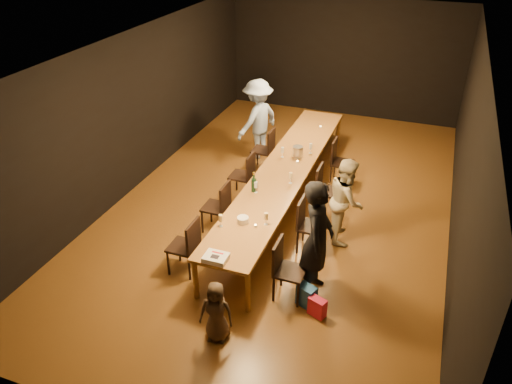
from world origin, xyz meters
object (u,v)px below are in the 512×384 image
(chair_right_1, at_px, (312,226))
(chair_right_2, at_px, (329,191))
(child, at_px, (216,312))
(chair_right_0, at_px, (290,271))
(champagne_bottle, at_px, (254,182))
(plate_stack, at_px, (243,220))
(chair_left_3, at_px, (263,150))
(birthday_cake, at_px, (216,258))
(chair_right_3, at_px, (342,162))
(woman_birthday, at_px, (317,239))
(ice_bucket, at_px, (298,152))
(man_blue, at_px, (258,119))
(table, at_px, (284,172))
(woman_tan, at_px, (346,200))
(chair_left_0, at_px, (183,246))
(chair_left_2, at_px, (241,175))
(chair_left_1, at_px, (216,206))

(chair_right_1, height_order, chair_right_2, same)
(child, bearing_deg, chair_right_0, 49.09)
(champagne_bottle, bearing_deg, plate_stack, -79.46)
(chair_left_3, distance_m, birthday_cake, 4.15)
(chair_right_3, distance_m, plate_stack, 3.24)
(woman_birthday, distance_m, ice_bucket, 2.92)
(chair_left_3, height_order, birthday_cake, chair_left_3)
(man_blue, relative_size, child, 1.96)
(plate_stack, height_order, champagne_bottle, champagne_bottle)
(chair_right_0, xyz_separation_m, plate_stack, (-0.92, 0.51, 0.33))
(plate_stack, bearing_deg, table, 87.95)
(birthday_cake, relative_size, champagne_bottle, 0.90)
(chair_left_3, distance_m, plate_stack, 3.20)
(table, xyz_separation_m, child, (0.20, -3.49, -0.25))
(champagne_bottle, bearing_deg, woman_tan, 10.72)
(chair_right_0, relative_size, chair_left_0, 1.00)
(plate_stack, bearing_deg, chair_right_0, -29.07)
(chair_right_0, xyz_separation_m, chair_left_2, (-1.70, 2.40, 0.00))
(chair_right_2, distance_m, chair_left_3, 2.08)
(chair_right_2, height_order, plate_stack, chair_right_2)
(champagne_bottle, bearing_deg, chair_left_3, 105.80)
(chair_right_3, height_order, ice_bucket, ice_bucket)
(chair_left_3, height_order, woman_tan, woman_tan)
(chair_left_2, bearing_deg, chair_right_1, -125.22)
(table, bearing_deg, child, -86.79)
(chair_left_0, xyz_separation_m, chair_left_2, (0.00, 2.40, 0.00))
(chair_right_0, height_order, birthday_cake, chair_right_0)
(woman_birthday, bearing_deg, chair_left_2, 37.62)
(chair_right_3, xyz_separation_m, man_blue, (-2.02, 0.58, 0.42))
(chair_left_0, distance_m, chair_left_2, 2.40)
(birthday_cake, bearing_deg, man_blue, 102.75)
(chair_left_1, distance_m, champagne_bottle, 0.81)
(chair_left_1, relative_size, child, 1.04)
(chair_right_0, xyz_separation_m, ice_bucket, (-0.77, 2.98, 0.39))
(plate_stack, bearing_deg, champagne_bottle, 100.54)
(chair_right_1, relative_size, plate_stack, 5.25)
(chair_left_0, distance_m, chair_left_1, 1.20)
(chair_right_1, height_order, woman_birthday, woman_birthday)
(chair_right_2, xyz_separation_m, woman_birthday, (0.30, -2.14, 0.45))
(man_blue, bearing_deg, chair_left_3, 51.15)
(chair_right_2, distance_m, chair_left_1, 2.08)
(plate_stack, bearing_deg, ice_bucket, 86.55)
(chair_right_3, bearing_deg, table, -35.31)
(man_blue, height_order, champagne_bottle, man_blue)
(chair_right_2, bearing_deg, plate_stack, -25.90)
(chair_left_2, bearing_deg, chair_left_1, -180.00)
(chair_right_1, distance_m, man_blue, 3.62)
(child, bearing_deg, birthday_cake, 103.55)
(birthday_cake, bearing_deg, chair_right_1, 60.33)
(woman_tan, bearing_deg, man_blue, 32.05)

